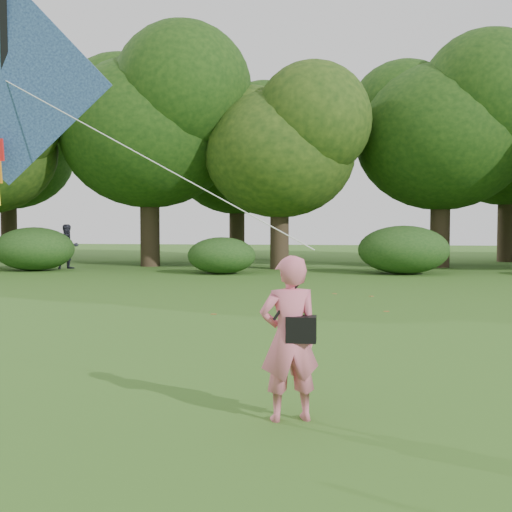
# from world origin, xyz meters

# --- Properties ---
(ground) EXTENTS (100.00, 100.00, 0.00)m
(ground) POSITION_xyz_m (0.00, 0.00, 0.00)
(ground) COLOR #265114
(ground) RESTS_ON ground
(man_kite_flyer) EXTENTS (0.70, 0.57, 1.67)m
(man_kite_flyer) POSITION_xyz_m (-0.07, -0.98, 0.83)
(man_kite_flyer) COLOR #DB677E
(man_kite_flyer) RESTS_ON ground
(bystander_left) EXTENTS (1.16, 1.17, 1.91)m
(bystander_left) POSITION_xyz_m (-10.97, 18.84, 0.96)
(bystander_left) COLOR #262632
(bystander_left) RESTS_ON ground
(crossbody_bag) EXTENTS (0.43, 0.20, 0.69)m
(crossbody_bag) POSITION_xyz_m (0.04, -1.01, 0.94)
(crossbody_bag) COLOR black
(crossbody_bag) RESTS_ON ground
(flying_kite) EXTENTS (4.83, 1.19, 3.18)m
(flying_kite) POSITION_xyz_m (-3.44, -0.24, 3.60)
(flying_kite) COLOR #24509F
(flying_kite) RESTS_ON ground
(tree_line) EXTENTS (54.70, 15.30, 9.48)m
(tree_line) POSITION_xyz_m (1.67, 22.88, 5.60)
(tree_line) COLOR #3A2D1E
(tree_line) RESTS_ON ground
(shrub_band) EXTENTS (39.15, 3.22, 1.88)m
(shrub_band) POSITION_xyz_m (-0.72, 17.60, 0.86)
(shrub_band) COLOR #264919
(shrub_band) RESTS_ON ground
(fallen_leaves) EXTENTS (7.79, 14.29, 0.01)m
(fallen_leaves) POSITION_xyz_m (2.27, 5.61, 0.01)
(fallen_leaves) COLOR #915B27
(fallen_leaves) RESTS_ON ground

